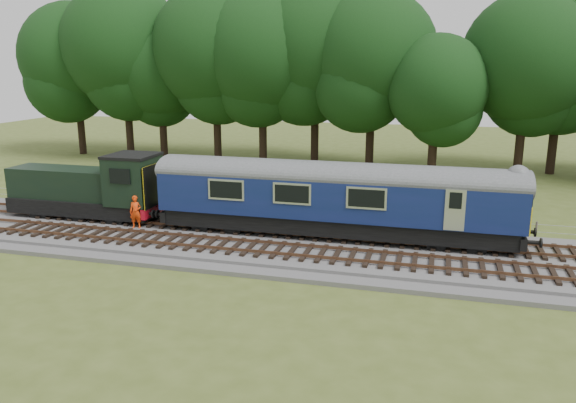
% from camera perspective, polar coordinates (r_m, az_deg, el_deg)
% --- Properties ---
extents(ground, '(120.00, 120.00, 0.00)m').
position_cam_1_polar(ground, '(27.50, 4.11, -5.04)').
color(ground, '#48561F').
rests_on(ground, ground).
extents(ballast, '(70.00, 7.00, 0.35)m').
position_cam_1_polar(ballast, '(27.44, 4.11, -4.70)').
color(ballast, '#4C4C4F').
rests_on(ballast, ground).
extents(track_north, '(67.20, 2.40, 0.21)m').
position_cam_1_polar(track_north, '(28.68, 4.66, -3.38)').
color(track_north, black).
rests_on(track_north, ballast).
extents(track_south, '(67.20, 2.40, 0.21)m').
position_cam_1_polar(track_south, '(25.88, 3.44, -5.29)').
color(track_south, black).
rests_on(track_south, ballast).
extents(fence, '(64.00, 0.12, 1.00)m').
position_cam_1_polar(fence, '(31.72, 5.68, -2.48)').
color(fence, '#6B6054').
rests_on(fence, ground).
extents(tree_line, '(70.00, 8.00, 18.00)m').
position_cam_1_polar(tree_line, '(48.63, 9.13, 3.15)').
color(tree_line, black).
rests_on(tree_line, ground).
extents(dmu_railcar, '(18.05, 2.86, 3.88)m').
position_cam_1_polar(dmu_railcar, '(28.11, 4.70, 0.90)').
color(dmu_railcar, black).
rests_on(dmu_railcar, ground).
extents(shunter_loco, '(8.92, 2.60, 3.38)m').
position_cam_1_polar(shunter_loco, '(33.60, -19.37, 1.19)').
color(shunter_loco, black).
rests_on(shunter_loco, ground).
extents(worker, '(0.73, 0.57, 1.77)m').
position_cam_1_polar(worker, '(30.83, -15.21, -1.01)').
color(worker, '#FF410D').
rests_on(worker, ballast).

